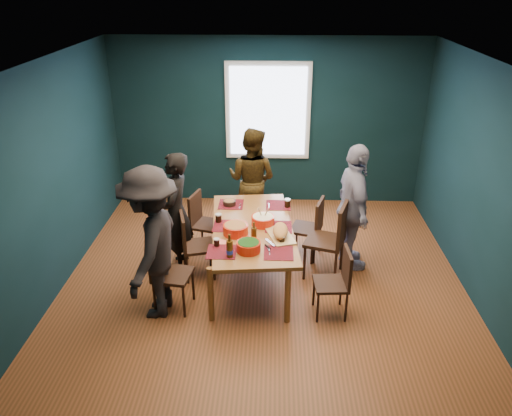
{
  "coord_description": "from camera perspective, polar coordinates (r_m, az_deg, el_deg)",
  "views": [
    {
      "loc": [
        0.11,
        -5.35,
        3.56
      ],
      "look_at": [
        -0.1,
        0.11,
        0.96
      ],
      "focal_mm": 35.0,
      "sensor_mm": 36.0,
      "label": 1
    }
  ],
  "objects": [
    {
      "name": "bowl_salad",
      "position": [
        5.93,
        -2.36,
        -2.41
      ],
      "size": [
        0.3,
        0.3,
        0.12
      ],
      "color": "red",
      "rests_on": "dining_table"
    },
    {
      "name": "cola_glass_b",
      "position": [
        5.75,
        3.0,
        -3.56
      ],
      "size": [
        0.06,
        0.06,
        0.09
      ],
      "color": "black",
      "rests_on": "dining_table"
    },
    {
      "name": "dining_table",
      "position": [
        6.15,
        -0.4,
        -2.7
      ],
      "size": [
        1.15,
        2.01,
        0.73
      ],
      "rotation": [
        0.0,
        0.0,
        0.1
      ],
      "color": "#9C5C2E",
      "rests_on": "floor"
    },
    {
      "name": "person_far_left",
      "position": [
        6.43,
        -9.11,
        -0.47
      ],
      "size": [
        0.39,
        0.58,
        1.58
      ],
      "primitive_type": "imported",
      "rotation": [
        0.0,
        0.0,
        4.7
      ],
      "color": "black",
      "rests_on": "floor"
    },
    {
      "name": "person_near_left",
      "position": [
        5.55,
        -11.85,
        -4.03
      ],
      "size": [
        0.74,
        1.19,
        1.77
      ],
      "primitive_type": "imported",
      "rotation": [
        0.0,
        0.0,
        4.63
      ],
      "color": "black",
      "rests_on": "floor"
    },
    {
      "name": "cola_glass_a",
      "position": [
        5.69,
        -4.52,
        -3.89
      ],
      "size": [
        0.07,
        0.07,
        0.09
      ],
      "color": "black",
      "rests_on": "dining_table"
    },
    {
      "name": "napkin_b",
      "position": [
        5.78,
        -4.01,
        -3.92
      ],
      "size": [
        0.17,
        0.17,
        0.0
      ],
      "primitive_type": "cube",
      "rotation": [
        0.0,
        0.0,
        -0.43
      ],
      "color": "#FF786B",
      "rests_on": "dining_table"
    },
    {
      "name": "chair_right_far",
      "position": [
        6.73,
        6.43,
        -1.83
      ],
      "size": [
        0.48,
        0.48,
        0.85
      ],
      "rotation": [
        0.0,
        0.0,
        -0.3
      ],
      "color": "#331B11",
      "rests_on": "floor"
    },
    {
      "name": "chair_right_near",
      "position": [
        5.68,
        9.38,
        -7.89
      ],
      "size": [
        0.39,
        0.39,
        0.82
      ],
      "rotation": [
        0.0,
        0.0,
        0.07
      ],
      "color": "#331B11",
      "rests_on": "floor"
    },
    {
      "name": "person_back",
      "position": [
        7.36,
        -0.47,
        3.26
      ],
      "size": [
        0.93,
        0.84,
        1.57
      ],
      "primitive_type": "imported",
      "rotation": [
        0.0,
        0.0,
        2.76
      ],
      "color": "black",
      "rests_on": "floor"
    },
    {
      "name": "beer_bottle_b",
      "position": [
        5.75,
        -0.24,
        -2.98
      ],
      "size": [
        0.06,
        0.06,
        0.24
      ],
      "color": "#44290C",
      "rests_on": "dining_table"
    },
    {
      "name": "room",
      "position": [
        6.03,
        1.01,
        4.11
      ],
      "size": [
        5.01,
        5.01,
        2.71
      ],
      "color": "#9B502D",
      "rests_on": "ground"
    },
    {
      "name": "chair_left_far",
      "position": [
        6.88,
        -6.22,
        -1.18
      ],
      "size": [
        0.47,
        0.47,
        0.85
      ],
      "rotation": [
        0.0,
        0.0,
        -0.27
      ],
      "color": "#331B11",
      "rests_on": "floor"
    },
    {
      "name": "person_right",
      "position": [
        6.45,
        11.07,
        -0.02
      ],
      "size": [
        0.54,
        1.03,
        1.68
      ],
      "primitive_type": "imported",
      "rotation": [
        0.0,
        0.0,
        1.71
      ],
      "color": "white",
      "rests_on": "floor"
    },
    {
      "name": "cola_glass_d",
      "position": [
        6.22,
        -4.31,
        -1.1
      ],
      "size": [
        0.08,
        0.08,
        0.11
      ],
      "color": "black",
      "rests_on": "dining_table"
    },
    {
      "name": "chair_left_mid",
      "position": [
        6.31,
        -7.4,
        -3.76
      ],
      "size": [
        0.48,
        0.48,
        0.87
      ],
      "rotation": [
        0.0,
        0.0,
        0.26
      ],
      "color": "#331B11",
      "rests_on": "floor"
    },
    {
      "name": "chair_left_near",
      "position": [
        5.79,
        -10.35,
        -6.71
      ],
      "size": [
        0.46,
        0.46,
        0.9
      ],
      "rotation": [
        0.0,
        0.0,
        -0.15
      ],
      "color": "#331B11",
      "rests_on": "floor"
    },
    {
      "name": "napkin_a",
      "position": [
        6.17,
        2.74,
        -1.88
      ],
      "size": [
        0.14,
        0.14,
        0.0
      ],
      "primitive_type": "cube",
      "rotation": [
        0.0,
        0.0,
        -0.02
      ],
      "color": "#FF786B",
      "rests_on": "dining_table"
    },
    {
      "name": "cola_glass_c",
      "position": [
        6.6,
        3.61,
        0.6
      ],
      "size": [
        0.08,
        0.08,
        0.11
      ],
      "color": "black",
      "rests_on": "dining_table"
    },
    {
      "name": "small_bowl",
      "position": [
        6.67,
        -3.06,
        0.62
      ],
      "size": [
        0.17,
        0.17,
        0.07
      ],
      "color": "black",
      "rests_on": "dining_table"
    },
    {
      "name": "chair_right_mid",
      "position": [
        6.29,
        8.75,
        -3.09
      ],
      "size": [
        0.58,
        0.58,
        1.02
      ],
      "rotation": [
        0.0,
        0.0,
        -0.31
      ],
      "color": "#331B11",
      "rests_on": "floor"
    },
    {
      "name": "beer_bottle_a",
      "position": [
        5.44,
        -3.03,
        -4.71
      ],
      "size": [
        0.08,
        0.08,
        0.28
      ],
      "color": "#44290C",
      "rests_on": "dining_table"
    },
    {
      "name": "bowl_herbs",
      "position": [
        5.57,
        -0.87,
        -4.38
      ],
      "size": [
        0.27,
        0.27,
        0.12
      ],
      "color": "red",
      "rests_on": "dining_table"
    },
    {
      "name": "napkin_c",
      "position": [
        5.5,
        3.09,
        -5.59
      ],
      "size": [
        0.18,
        0.18,
        0.0
      ],
      "primitive_type": "cube",
      "rotation": [
        0.0,
        0.0,
        0.69
      ],
      "color": "#FF786B",
      "rests_on": "dining_table"
    },
    {
      "name": "cutting_board",
      "position": [
        5.87,
        2.79,
        -2.74
      ],
      "size": [
        0.38,
        0.63,
        0.13
      ],
      "rotation": [
        0.0,
        0.0,
        0.31
      ],
      "color": "#D2B971",
      "rests_on": "dining_table"
    },
    {
      "name": "bowl_dumpling",
      "position": [
        6.14,
        0.79,
        -1.38
      ],
      "size": [
        0.28,
        0.28,
        0.26
      ],
      "color": "red",
      "rests_on": "dining_table"
    }
  ]
}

